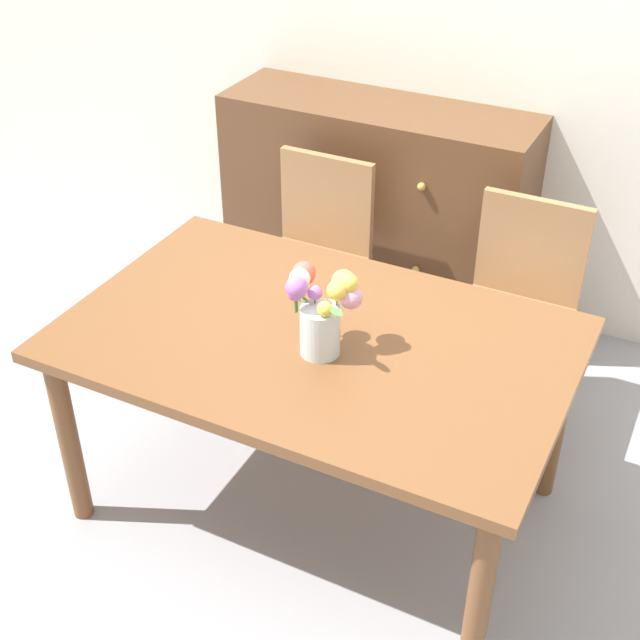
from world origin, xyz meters
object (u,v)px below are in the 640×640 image
at_px(chair_right, 518,299).
at_px(dresser, 375,210).
at_px(flower_vase, 322,308).
at_px(chair_left, 315,248).
at_px(dining_table, 317,356).

distance_m(chair_right, dresser, 0.94).
relative_size(chair_right, flower_vase, 3.32).
bearing_deg(flower_vase, chair_right, 66.60).
height_order(chair_left, dresser, dresser).
relative_size(dining_table, chair_right, 1.79).
bearing_deg(flower_vase, dining_table, 129.60).
height_order(chair_left, chair_right, same).
bearing_deg(chair_left, flower_vase, 118.28).
height_order(chair_right, flower_vase, flower_vase).
xyz_separation_m(dining_table, chair_left, (-0.44, 0.85, -0.14)).
xyz_separation_m(chair_left, dresser, (0.07, 0.48, -0.02)).
xyz_separation_m(chair_right, flower_vase, (-0.39, -0.91, 0.38)).
height_order(dining_table, chair_right, chair_right).
relative_size(dining_table, dresser, 1.15).
bearing_deg(dresser, flower_vase, -73.18).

